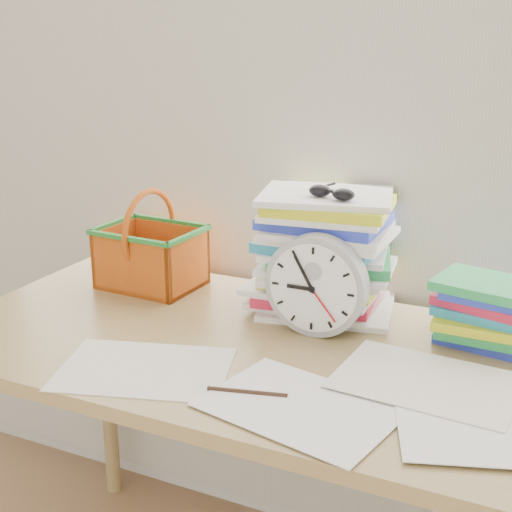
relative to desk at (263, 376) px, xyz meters
The scene contains 9 objects.
curtain 0.73m from the desk, 90.00° to the left, with size 2.40×0.01×2.50m, color beige.
desk is the anchor object (origin of this frame).
paper_stack 0.32m from the desk, 79.58° to the left, with size 0.32×0.26×0.28m, color white, non-canonical shape.
clock 0.22m from the desk, 51.72° to the left, with size 0.22×0.22×0.04m, color #9F9FA0.
sunglasses 0.42m from the desk, 68.04° to the left, with size 0.12×0.10×0.03m, color black, non-canonical shape.
book_stack 0.48m from the desk, 26.39° to the left, with size 0.24×0.18×0.14m, color white, non-canonical shape.
basket 0.49m from the desk, 153.58° to the left, with size 0.25×0.19×0.25m, color orange, non-canonical shape.
pen 0.23m from the desk, 73.08° to the right, with size 0.01×0.01×0.15m, color black.
scattered_papers 0.08m from the desk, ahead, with size 1.26×0.42×0.02m, color white, non-canonical shape.
Camera 1 is at (0.56, 0.37, 1.38)m, focal length 50.00 mm.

